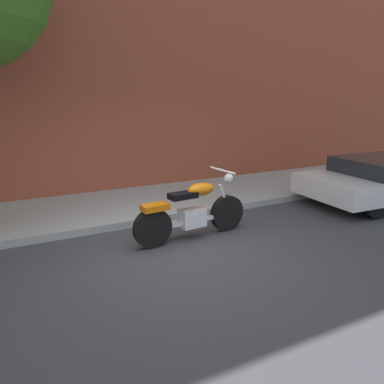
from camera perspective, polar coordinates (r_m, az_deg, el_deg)
The scene contains 3 objects.
ground_plane at distance 6.03m, azimuth -1.90°, elevation -9.04°, with size 60.00×60.00×0.00m, color #38383D.
sidewalk at distance 8.33m, azimuth -9.78°, elevation -1.98°, with size 24.02×2.51×0.14m, color #969696.
motorcycle at distance 6.41m, azimuth -0.03°, elevation -3.17°, with size 2.16×0.70×1.15m.
Camera 1 is at (-2.37, -4.99, 2.42)m, focal length 35.00 mm.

